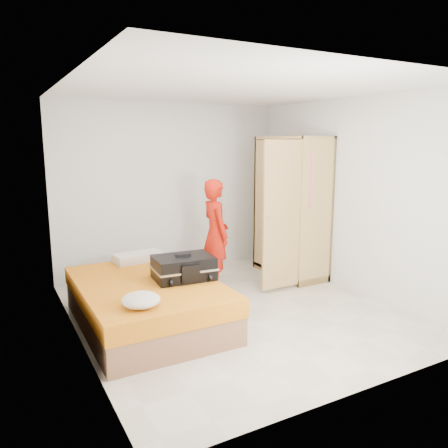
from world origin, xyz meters
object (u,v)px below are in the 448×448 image
person (216,234)px  round_cushion (141,300)px  wardrobe (290,211)px  suitcase (184,268)px  bed (147,303)px

person → round_cushion: bearing=137.5°
wardrobe → round_cushion: bearing=-152.9°
wardrobe → suitcase: bearing=-158.5°
wardrobe → suitcase: wardrobe is taller
bed → suitcase: suitcase is taller
suitcase → bed: bearing=169.8°
person → round_cushion: (-1.55, -1.47, -0.19)m
person → bed: bearing=125.3°
bed → round_cushion: 0.83m
bed → suitcase: 0.56m
bed → suitcase: size_ratio=2.87×
suitcase → round_cushion: bearing=-134.3°
bed → wardrobe: bearing=16.1°
bed → round_cushion: (-0.29, -0.71, 0.32)m
wardrobe → round_cushion: size_ratio=5.81×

